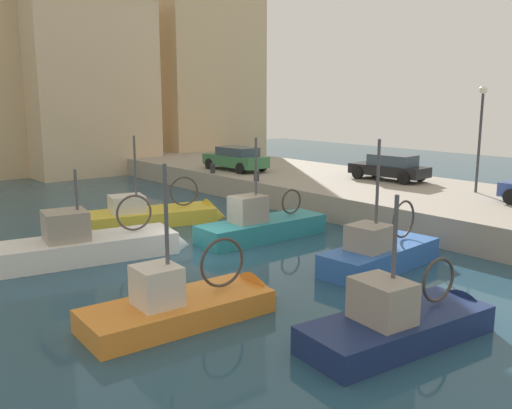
{
  "coord_description": "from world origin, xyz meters",
  "views": [
    {
      "loc": [
        -10.89,
        -16.21,
        5.54
      ],
      "look_at": [
        3.25,
        1.03,
        1.2
      ],
      "focal_mm": 38.87,
      "sensor_mm": 36.0,
      "label": 1
    }
  ],
  "objects_px": {
    "fishing_boat_navy": "(408,333)",
    "mooring_bollard_south": "(256,176)",
    "quay_streetlamp": "(481,121)",
    "fishing_boat_white": "(99,254)",
    "fishing_boat_yellow": "(161,221)",
    "fishing_boat_orange": "(193,313)",
    "fishing_boat_blue": "(385,263)",
    "parked_car_black": "(390,167)",
    "mooring_bollard_mid": "(213,168)",
    "fishing_boat_teal": "(268,234)",
    "parked_car_green": "(236,158)"
  },
  "relations": [
    {
      "from": "fishing_boat_navy",
      "to": "mooring_bollard_south",
      "type": "height_order",
      "value": "fishing_boat_navy"
    },
    {
      "from": "quay_streetlamp",
      "to": "fishing_boat_white",
      "type": "bearing_deg",
      "value": 163.3
    },
    {
      "from": "fishing_boat_white",
      "to": "fishing_boat_navy",
      "type": "bearing_deg",
      "value": -75.47
    },
    {
      "from": "fishing_boat_yellow",
      "to": "mooring_bollard_south",
      "type": "xyz_separation_m",
      "value": [
        6.24,
        0.85,
        1.37
      ]
    },
    {
      "from": "fishing_boat_orange",
      "to": "quay_streetlamp",
      "type": "height_order",
      "value": "quay_streetlamp"
    },
    {
      "from": "fishing_boat_white",
      "to": "fishing_boat_blue",
      "type": "relative_size",
      "value": 1.25
    },
    {
      "from": "fishing_boat_blue",
      "to": "fishing_boat_orange",
      "type": "height_order",
      "value": "fishing_boat_blue"
    },
    {
      "from": "fishing_boat_blue",
      "to": "parked_car_black",
      "type": "xyz_separation_m",
      "value": [
        9.35,
        7.01,
        1.77
      ]
    },
    {
      "from": "fishing_boat_navy",
      "to": "mooring_bollard_mid",
      "type": "xyz_separation_m",
      "value": [
        7.83,
        19.1,
        1.35
      ]
    },
    {
      "from": "fishing_boat_white",
      "to": "parked_car_black",
      "type": "height_order",
      "value": "fishing_boat_white"
    },
    {
      "from": "fishing_boat_yellow",
      "to": "quay_streetlamp",
      "type": "xyz_separation_m",
      "value": [
        11.89,
        -8.28,
        4.35
      ]
    },
    {
      "from": "fishing_boat_teal",
      "to": "parked_car_black",
      "type": "distance_m",
      "value": 10.11
    },
    {
      "from": "fishing_boat_navy",
      "to": "fishing_boat_white",
      "type": "bearing_deg",
      "value": 104.53
    },
    {
      "from": "fishing_boat_orange",
      "to": "parked_car_green",
      "type": "xyz_separation_m",
      "value": [
        12.81,
        15.01,
        1.81
      ]
    },
    {
      "from": "fishing_boat_blue",
      "to": "mooring_bollard_mid",
      "type": "xyz_separation_m",
      "value": [
        3.7,
        15.25,
        1.35
      ]
    },
    {
      "from": "fishing_boat_white",
      "to": "parked_car_green",
      "type": "distance_m",
      "value": 15.09
    },
    {
      "from": "fishing_boat_white",
      "to": "quay_streetlamp",
      "type": "xyz_separation_m",
      "value": [
        16.29,
        -4.89,
        4.31
      ]
    },
    {
      "from": "fishing_boat_orange",
      "to": "fishing_boat_navy",
      "type": "height_order",
      "value": "fishing_boat_orange"
    },
    {
      "from": "fishing_boat_blue",
      "to": "parked_car_green",
      "type": "bearing_deg",
      "value": 70.36
    },
    {
      "from": "fishing_boat_white",
      "to": "quay_streetlamp",
      "type": "height_order",
      "value": "quay_streetlamp"
    },
    {
      "from": "fishing_boat_orange",
      "to": "mooring_bollard_south",
      "type": "distance_m",
      "value": 15.55
    },
    {
      "from": "fishing_boat_white",
      "to": "fishing_boat_orange",
      "type": "xyz_separation_m",
      "value": [
        -0.38,
        -6.65,
        -0.02
      ]
    },
    {
      "from": "parked_car_green",
      "to": "mooring_bollard_mid",
      "type": "height_order",
      "value": "parked_car_green"
    },
    {
      "from": "fishing_boat_blue",
      "to": "fishing_boat_navy",
      "type": "height_order",
      "value": "fishing_boat_blue"
    },
    {
      "from": "fishing_boat_teal",
      "to": "fishing_boat_yellow",
      "type": "bearing_deg",
      "value": 112.46
    },
    {
      "from": "fishing_boat_navy",
      "to": "fishing_boat_teal",
      "type": "bearing_deg",
      "value": 68.55
    },
    {
      "from": "fishing_boat_blue",
      "to": "fishing_boat_yellow",
      "type": "bearing_deg",
      "value": 103.72
    },
    {
      "from": "fishing_boat_navy",
      "to": "parked_car_green",
      "type": "distance_m",
      "value": 21.57
    },
    {
      "from": "fishing_boat_blue",
      "to": "mooring_bollard_mid",
      "type": "bearing_deg",
      "value": 76.36
    },
    {
      "from": "fishing_boat_teal",
      "to": "fishing_boat_white",
      "type": "bearing_deg",
      "value": 166.18
    },
    {
      "from": "fishing_boat_white",
      "to": "mooring_bollard_south",
      "type": "distance_m",
      "value": 11.53
    },
    {
      "from": "fishing_boat_navy",
      "to": "quay_streetlamp",
      "type": "xyz_separation_m",
      "value": [
        13.48,
        5.98,
        4.33
      ]
    },
    {
      "from": "fishing_boat_orange",
      "to": "mooring_bollard_mid",
      "type": "xyz_separation_m",
      "value": [
        11.02,
        14.88,
        1.36
      ]
    },
    {
      "from": "fishing_boat_white",
      "to": "quay_streetlamp",
      "type": "distance_m",
      "value": 17.55
    },
    {
      "from": "fishing_boat_blue",
      "to": "fishing_boat_teal",
      "type": "xyz_separation_m",
      "value": [
        -0.48,
        5.43,
        0.01
      ]
    },
    {
      "from": "fishing_boat_orange",
      "to": "fishing_boat_navy",
      "type": "bearing_deg",
      "value": -52.88
    },
    {
      "from": "fishing_boat_teal",
      "to": "mooring_bollard_south",
      "type": "distance_m",
      "value": 7.3
    },
    {
      "from": "mooring_bollard_mid",
      "to": "quay_streetlamp",
      "type": "distance_m",
      "value": 14.6
    },
    {
      "from": "fishing_boat_navy",
      "to": "mooring_bollard_mid",
      "type": "bearing_deg",
      "value": 67.71
    },
    {
      "from": "mooring_bollard_mid",
      "to": "quay_streetlamp",
      "type": "height_order",
      "value": "quay_streetlamp"
    },
    {
      "from": "fishing_boat_orange",
      "to": "fishing_boat_white",
      "type": "bearing_deg",
      "value": 86.76
    },
    {
      "from": "fishing_boat_yellow",
      "to": "mooring_bollard_mid",
      "type": "height_order",
      "value": "fishing_boat_yellow"
    },
    {
      "from": "fishing_boat_blue",
      "to": "quay_streetlamp",
      "type": "height_order",
      "value": "quay_streetlamp"
    },
    {
      "from": "fishing_boat_yellow",
      "to": "fishing_boat_orange",
      "type": "distance_m",
      "value": 11.12
    },
    {
      "from": "parked_car_black",
      "to": "quay_streetlamp",
      "type": "height_order",
      "value": "quay_streetlamp"
    },
    {
      "from": "parked_car_black",
      "to": "mooring_bollard_mid",
      "type": "height_order",
      "value": "parked_car_black"
    },
    {
      "from": "parked_car_black",
      "to": "fishing_boat_navy",
      "type": "bearing_deg",
      "value": -141.12
    },
    {
      "from": "mooring_bollard_mid",
      "to": "quay_streetlamp",
      "type": "bearing_deg",
      "value": -66.71
    },
    {
      "from": "mooring_bollard_mid",
      "to": "fishing_boat_white",
      "type": "bearing_deg",
      "value": -142.27
    },
    {
      "from": "fishing_boat_white",
      "to": "fishing_boat_yellow",
      "type": "height_order",
      "value": "fishing_boat_yellow"
    }
  ]
}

